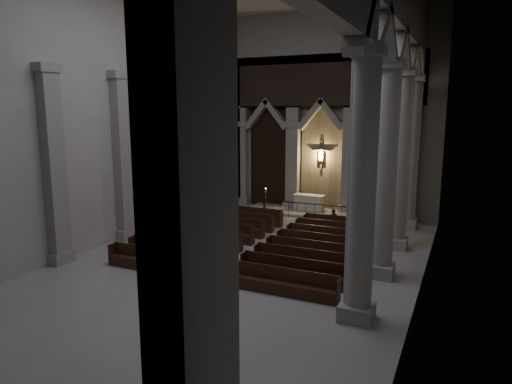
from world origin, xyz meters
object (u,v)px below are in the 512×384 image
candle_stand_right (369,216)px  pews (260,244)px  worshipper (334,220)px  altar_rail (306,209)px  candle_stand_left (266,206)px  altar (309,202)px

candle_stand_right → pews: (-3.47, -6.98, -0.12)m
pews → worshipper: bearing=65.7°
altar_rail → candle_stand_left: size_ratio=3.36×
pews → worshipper: 5.12m
altar → pews: 8.36m
altar_rail → candle_stand_right: (3.47, 0.68, -0.27)m
altar_rail → pews: size_ratio=0.56×
altar → candle_stand_right: candle_stand_right is taller
altar_rail → candle_stand_right: bearing=11.1°
altar_rail → pews: bearing=-90.0°
candle_stand_right → altar_rail: bearing=-168.9°
altar_rail → candle_stand_left: bearing=166.0°
altar → worshipper: bearing=-55.0°
altar_rail → candle_stand_left: candle_stand_left is taller
worshipper → altar: bearing=104.9°
altar → pews: size_ratio=0.20×
worshipper → pews: bearing=-134.4°
altar → altar_rail: (0.47, -2.05, 0.05)m
altar_rail → worshipper: size_ratio=4.54×
altar → altar_rail: size_ratio=0.36×
candle_stand_right → pews: 7.80m
altar_rail → candle_stand_right: size_ratio=3.43×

